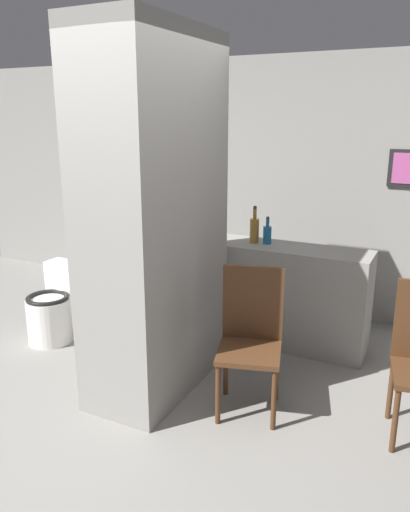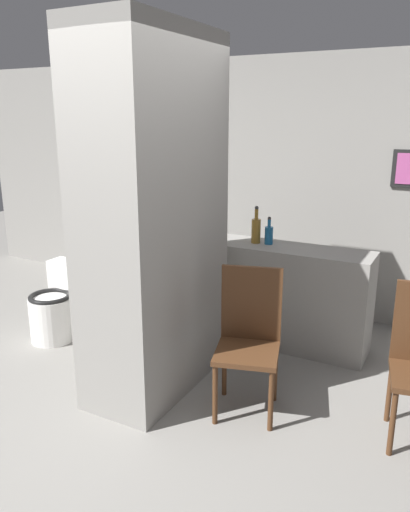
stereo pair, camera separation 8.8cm
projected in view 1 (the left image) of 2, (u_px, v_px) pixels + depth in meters
ground_plane at (118, 423)px, 3.39m from camera, size 14.00×14.00×0.00m
wall_back at (260, 185)px, 5.30m from camera, size 8.00×0.09×2.60m
pillar_center at (155, 219)px, 3.58m from camera, size 0.62×1.21×2.60m
counter_shelf at (286, 296)px, 4.48m from camera, size 1.44×0.44×0.91m
toilet at (53, 309)px, 4.60m from camera, size 0.40×0.56×0.70m
chair_near_pillar at (251, 335)px, 3.47m from camera, size 0.53×0.53×1.01m
bicycle at (171, 288)px, 5.00m from camera, size 1.64×0.42×0.73m
bottle_tall at (254, 229)px, 4.47m from camera, size 0.08×0.08×0.34m
bottle_short at (267, 234)px, 4.44m from camera, size 0.07×0.07×0.25m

